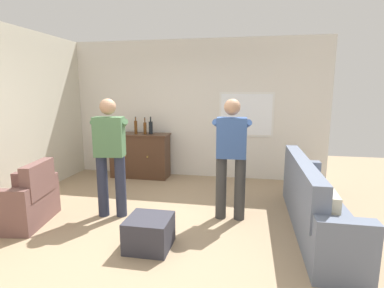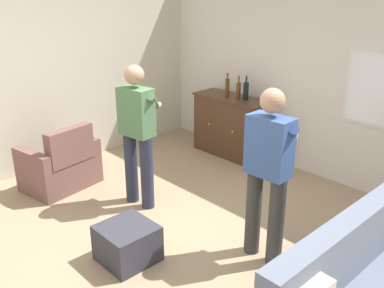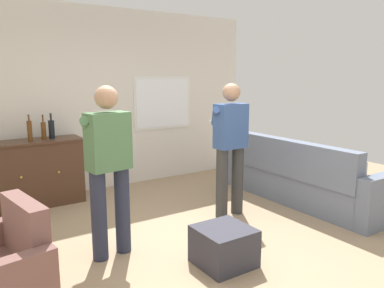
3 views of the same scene
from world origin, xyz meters
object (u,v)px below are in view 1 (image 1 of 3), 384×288
(person_standing_left, at_px, (110,152))
(ottoman, at_px, (149,233))
(person_standing_right, at_px, (231,153))
(bottle_liquor_amber, at_px, (151,127))
(bottle_wine_green, at_px, (136,127))
(bottle_spirits_clear, at_px, (145,128))
(couch, at_px, (313,203))
(sideboard_cabinet, at_px, (140,155))
(armchair, at_px, (24,203))

(person_standing_left, bearing_deg, ottoman, -43.39)
(person_standing_right, bearing_deg, bottle_liquor_amber, 134.71)
(bottle_wine_green, xyz_separation_m, bottle_spirits_clear, (0.18, 0.04, -0.02))
(bottle_wine_green, distance_m, person_standing_right, 2.64)
(bottle_spirits_clear, distance_m, ottoman, 3.01)
(bottle_spirits_clear, xyz_separation_m, person_standing_left, (0.18, -1.94, -0.10))
(bottle_spirits_clear, height_order, person_standing_right, person_standing_right)
(bottle_spirits_clear, height_order, person_standing_left, person_standing_left)
(couch, distance_m, bottle_liquor_amber, 3.46)
(bottle_wine_green, distance_m, ottoman, 3.05)
(bottle_wine_green, xyz_separation_m, bottle_liquor_amber, (0.30, 0.07, -0.01))
(bottle_wine_green, height_order, ottoman, bottle_wine_green)
(bottle_liquor_amber, bearing_deg, ottoman, -72.23)
(sideboard_cabinet, distance_m, bottle_liquor_amber, 0.63)
(ottoman, bearing_deg, sideboard_cabinet, 112.28)
(bottle_spirits_clear, bearing_deg, sideboard_cabinet, 175.25)
(couch, bearing_deg, bottle_spirits_clear, 147.55)
(bottle_liquor_amber, bearing_deg, sideboard_cabinet, -174.28)
(bottle_spirits_clear, bearing_deg, bottle_liquor_amber, 16.82)
(person_standing_left, bearing_deg, bottle_liquor_amber, 91.90)
(bottle_wine_green, bearing_deg, person_standing_right, -39.63)
(ottoman, relative_size, person_standing_left, 0.29)
(bottle_wine_green, relative_size, person_standing_right, 0.21)
(sideboard_cabinet, bearing_deg, person_standing_left, -81.24)
(sideboard_cabinet, xyz_separation_m, ottoman, (1.12, -2.72, -0.28))
(couch, bearing_deg, bottle_liquor_amber, 146.05)
(ottoman, xyz_separation_m, person_standing_right, (0.86, 0.99, 0.76))
(armchair, xyz_separation_m, sideboard_cabinet, (0.76, 2.42, 0.17))
(bottle_wine_green, distance_m, person_standing_left, 1.94)
(bottle_liquor_amber, bearing_deg, couch, -33.95)
(bottle_liquor_amber, relative_size, person_standing_left, 0.21)
(couch, distance_m, bottle_wine_green, 3.67)
(armchair, relative_size, bottle_liquor_amber, 2.79)
(ottoman, height_order, person_standing_right, person_standing_right)
(armchair, relative_size, bottle_spirits_clear, 2.88)
(person_standing_left, bearing_deg, person_standing_right, 7.53)
(bottle_wine_green, bearing_deg, bottle_spirits_clear, 11.97)
(sideboard_cabinet, relative_size, person_standing_right, 0.73)
(bottle_spirits_clear, xyz_separation_m, person_standing_right, (1.85, -1.72, -0.10))
(couch, bearing_deg, armchair, -171.70)
(person_standing_right, bearing_deg, person_standing_left, -172.47)
(couch, distance_m, person_standing_left, 2.81)
(person_standing_left, bearing_deg, armchair, -156.07)
(sideboard_cabinet, relative_size, bottle_spirits_clear, 3.60)
(bottle_wine_green, xyz_separation_m, person_standing_left, (0.36, -1.91, -0.12))
(bottle_spirits_clear, distance_m, person_standing_left, 1.95)
(sideboard_cabinet, height_order, bottle_spirits_clear, bottle_spirits_clear)
(bottle_wine_green, bearing_deg, person_standing_left, -79.28)
(bottle_wine_green, bearing_deg, armchair, -106.36)
(couch, distance_m, bottle_spirits_clear, 3.53)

